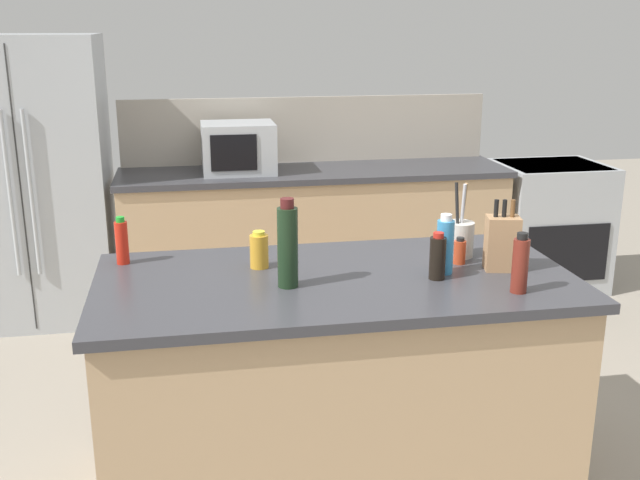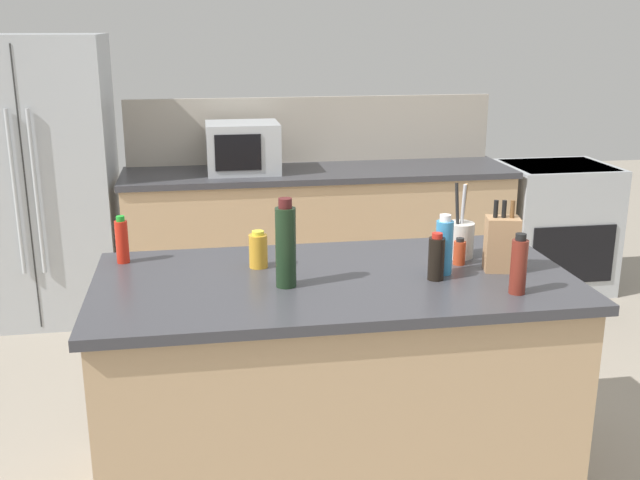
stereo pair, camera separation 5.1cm
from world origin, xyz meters
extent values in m
cube|color=tan|center=(0.30, 2.20, 0.45)|extent=(2.60, 0.62, 0.90)
cube|color=#38383D|center=(0.30, 2.20, 0.92)|extent=(2.64, 0.66, 0.04)
cube|color=#B2A899|center=(0.30, 2.52, 1.17)|extent=(2.60, 0.03, 0.46)
cube|color=tan|center=(0.00, 0.00, 0.45)|extent=(1.82, 0.89, 0.90)
cube|color=#38383D|center=(0.00, 0.00, 0.92)|extent=(1.88, 0.95, 0.04)
cube|color=#ADB2B7|center=(-1.54, 2.25, 0.92)|extent=(0.95, 0.72, 1.83)
cube|color=#2D2D2D|center=(-1.54, 1.89, 0.92)|extent=(0.01, 0.00, 1.74)
cylinder|color=#ADB2B7|center=(-1.60, 1.87, 0.92)|extent=(0.02, 0.02, 1.01)
cylinder|color=#ADB2B7|center=(-1.48, 1.87, 0.92)|extent=(0.02, 0.02, 1.01)
cube|color=#ADB2B7|center=(2.04, 2.20, 0.46)|extent=(0.76, 0.64, 0.92)
cube|color=black|center=(2.04, 1.88, 0.35)|extent=(0.61, 0.01, 0.41)
cube|color=black|center=(2.04, 2.20, 0.91)|extent=(0.68, 0.58, 0.02)
cube|color=#ADB2B7|center=(-0.21, 2.20, 1.11)|extent=(0.48, 0.38, 0.33)
cube|color=black|center=(-0.26, 2.01, 1.11)|extent=(0.29, 0.01, 0.23)
cube|color=#A87C54|center=(0.68, -0.03, 1.05)|extent=(0.15, 0.13, 0.22)
cylinder|color=black|center=(0.64, -0.02, 1.20)|extent=(0.02, 0.02, 0.07)
cylinder|color=black|center=(0.68, -0.03, 1.20)|extent=(0.02, 0.02, 0.07)
cylinder|color=brown|center=(0.71, -0.04, 1.20)|extent=(0.02, 0.02, 0.07)
cylinder|color=beige|center=(0.57, 0.17, 1.02)|extent=(0.12, 0.12, 0.15)
cylinder|color=olive|center=(0.59, 0.18, 1.17)|extent=(0.01, 0.05, 0.18)
cylinder|color=black|center=(0.55, 0.18, 1.17)|extent=(0.01, 0.05, 0.18)
cylinder|color=#B2B2B7|center=(0.57, 0.16, 1.17)|extent=(0.01, 0.03, 0.18)
cylinder|color=black|center=(0.38, -0.09, 1.02)|extent=(0.06, 0.06, 0.17)
cylinder|color=#B22319|center=(0.38, -0.09, 1.12)|extent=(0.04, 0.04, 0.02)
cylinder|color=#B73D1E|center=(0.54, 0.07, 0.99)|extent=(0.05, 0.05, 0.10)
cylinder|color=black|center=(0.54, 0.07, 1.05)|extent=(0.03, 0.03, 0.02)
cylinder|color=#3384BC|center=(0.43, -0.03, 1.05)|extent=(0.07, 0.07, 0.22)
cylinder|color=white|center=(0.43, -0.03, 1.17)|extent=(0.04, 0.04, 0.03)
cylinder|color=gold|center=(-0.28, 0.17, 1.01)|extent=(0.08, 0.08, 0.14)
cylinder|color=gold|center=(-0.28, 0.17, 1.09)|extent=(0.05, 0.05, 0.02)
cylinder|color=red|center=(-0.84, 0.32, 1.03)|extent=(0.05, 0.05, 0.18)
cylinder|color=green|center=(-0.84, 0.32, 1.13)|extent=(0.03, 0.03, 0.02)
cylinder|color=black|center=(-0.20, -0.08, 1.09)|extent=(0.08, 0.08, 0.31)
cylinder|color=#4C1919|center=(-0.20, -0.08, 1.26)|extent=(0.05, 0.05, 0.04)
cylinder|color=maroon|center=(0.63, -0.29, 1.04)|extent=(0.06, 0.06, 0.20)
cylinder|color=black|center=(0.63, -0.29, 1.16)|extent=(0.04, 0.04, 0.02)
camera|label=1|loc=(-0.56, -2.73, 1.91)|focal=42.00mm
camera|label=2|loc=(-0.51, -2.74, 1.91)|focal=42.00mm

